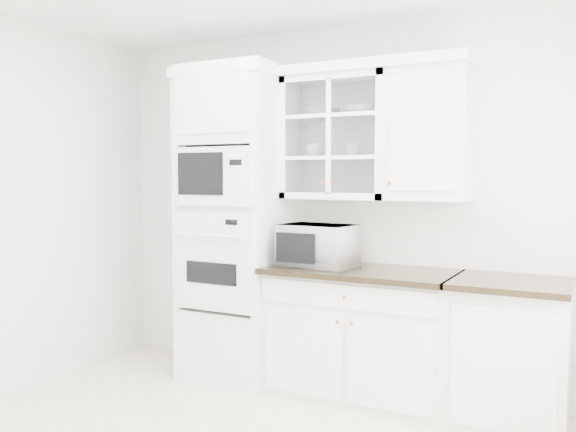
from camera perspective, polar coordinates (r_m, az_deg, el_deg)
The scene contains 12 objects.
room_shell at distance 3.50m, azimuth -3.38°, elevation 7.22°, with size 4.00×3.50×2.70m.
oven_column at distance 4.74m, azimuth -4.83°, elevation -0.72°, with size 0.76×0.68×2.40m.
base_cabinet_run at distance 4.42m, azimuth 6.91°, elevation -10.74°, with size 1.32×0.67×0.92m.
extra_base_cabinet at distance 4.18m, azimuth 20.08°, elevation -11.80°, with size 0.72×0.67×0.92m.
upper_cabinet_glass at distance 4.51m, azimuth 4.71°, elevation 7.32°, with size 0.80×0.33×0.90m.
upper_cabinet_solid at distance 4.29m, azimuth 13.07°, elevation 7.43°, with size 0.55×0.33×0.90m, color white.
crown_molding at distance 4.59m, azimuth 3.37°, elevation 13.36°, with size 2.14×0.38×0.07m, color white.
countertop_microwave at distance 4.41m, azimuth 2.94°, elevation -2.74°, with size 0.52×0.43×0.30m, color white.
bowl_a at distance 4.60m, azimuth 3.30°, elevation 9.62°, with size 0.24×0.24×0.06m, color white.
bowl_b at distance 4.45m, azimuth 6.85°, elevation 9.83°, with size 0.20×0.20×0.06m, color white.
cup_a at distance 4.57m, azimuth 2.52°, elevation 6.16°, with size 0.13×0.13×0.10m, color white.
cup_b at distance 4.47m, azimuth 6.07°, elevation 6.17°, with size 0.10×0.10×0.10m, color white.
Camera 1 is at (1.83, -2.55, 1.56)m, focal length 38.00 mm.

